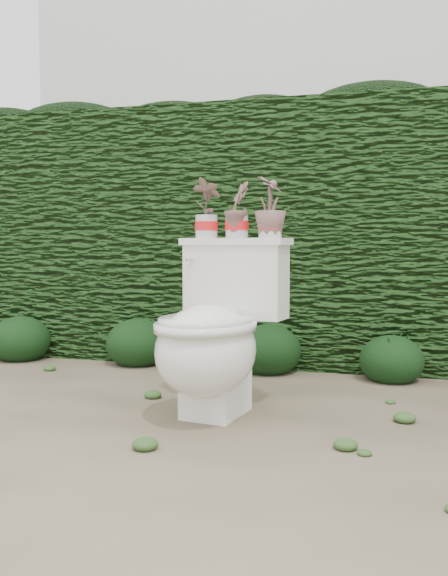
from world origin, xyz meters
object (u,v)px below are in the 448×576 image
(toilet, at_px, (214,335))
(potted_plant_center, at_px, (237,211))
(potted_plant_right, at_px, (270,209))
(potted_plant_left, at_px, (206,210))

(toilet, distance_m, potted_plant_center, 0.60)
(potted_plant_right, bearing_deg, toilet, 136.04)
(toilet, bearing_deg, potted_plant_left, 122.24)
(toilet, relative_size, potted_plant_right, 2.93)
(toilet, relative_size, potted_plant_left, 2.88)
(potted_plant_left, distance_m, potted_plant_center, 0.16)
(potted_plant_left, distance_m, potted_plant_right, 0.32)
(potted_plant_center, distance_m, potted_plant_right, 0.16)
(toilet, height_order, potted_plant_center, potted_plant_center)
(potted_plant_left, height_order, potted_plant_center, potted_plant_left)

